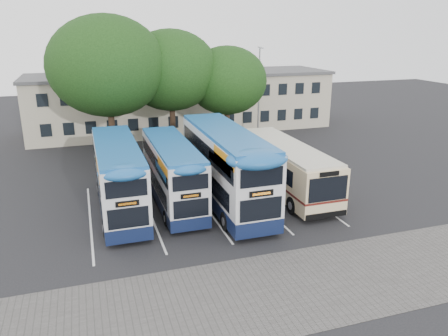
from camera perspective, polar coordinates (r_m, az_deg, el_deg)
The scene contains 12 objects.
ground at distance 24.86m, azimuth 9.09°, elevation -8.10°, with size 120.00×120.00×0.00m, color black.
paving_strip at distance 20.18m, azimuth 10.44°, elevation -14.78°, with size 40.00×6.00×0.01m, color #595654.
bay_lines at distance 27.85m, azimuth -2.52°, elevation -4.93°, with size 14.12×11.00×0.01m.
depot_building at distance 48.53m, azimuth -5.33°, elevation 8.74°, with size 32.40×8.40×6.20m.
lamp_post at distance 43.41m, azimuth 4.59°, elevation 10.26°, with size 0.25×1.05×9.06m.
tree_left at distance 36.81m, azimuth -15.03°, elevation 12.74°, with size 9.43×9.43×11.90m.
tree_mid at distance 38.75m, azimuth -6.97°, elevation 12.54°, with size 8.14×8.14×10.75m.
tree_right at distance 39.85m, azimuth 0.40°, elevation 11.35°, with size 7.16×7.16×9.32m.
bus_dd_left at distance 27.10m, azimuth -13.64°, elevation -0.79°, with size 2.49×10.27×4.28m.
bus_dd_mid at distance 27.65m, azimuth -6.77°, elevation -0.32°, with size 2.35×9.68×4.03m.
bus_dd_right at distance 27.38m, azimuth 0.21°, elevation 0.56°, with size 2.79×11.52×4.80m.
bus_single at distance 30.08m, azimuth 7.92°, elevation 0.46°, with size 2.83×11.11×3.31m.
Camera 1 is at (-10.52, -19.77, 10.79)m, focal length 35.00 mm.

